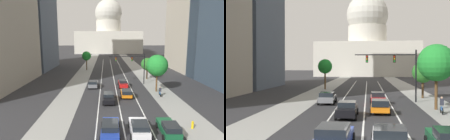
# 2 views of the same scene
# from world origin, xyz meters

# --- Properties ---
(ground_plane) EXTENTS (400.00, 400.00, 0.00)m
(ground_plane) POSITION_xyz_m (0.00, 40.00, 0.00)
(ground_plane) COLOR #2B2B2D
(sidewalk_left) EXTENTS (4.48, 130.00, 0.01)m
(sidewalk_left) POSITION_xyz_m (-8.50, 35.00, 0.01)
(sidewalk_left) COLOR gray
(sidewalk_left) RESTS_ON ground
(sidewalk_right) EXTENTS (4.48, 130.00, 0.01)m
(sidewalk_right) POSITION_xyz_m (8.50, 35.00, 0.01)
(sidewalk_right) COLOR gray
(sidewalk_right) RESTS_ON ground
(lane_stripe_left) EXTENTS (0.16, 90.00, 0.01)m
(lane_stripe_left) POSITION_xyz_m (-3.13, 25.00, 0.01)
(lane_stripe_left) COLOR white
(lane_stripe_left) RESTS_ON ground
(lane_stripe_center) EXTENTS (0.16, 90.00, 0.01)m
(lane_stripe_center) POSITION_xyz_m (0.00, 25.00, 0.01)
(lane_stripe_center) COLOR white
(lane_stripe_center) RESTS_ON ground
(lane_stripe_right) EXTENTS (0.16, 90.00, 0.01)m
(lane_stripe_right) POSITION_xyz_m (3.13, 25.00, 0.01)
(lane_stripe_right) COLOR white
(lane_stripe_right) RESTS_ON ground
(capitol_building) EXTENTS (43.67, 23.40, 37.20)m
(capitol_building) POSITION_xyz_m (0.00, 112.36, 13.36)
(capitol_building) COLOR beige
(capitol_building) RESTS_ON ground
(car_red) EXTENTS (1.95, 4.51, 1.53)m
(car_red) POSITION_xyz_m (1.56, 17.24, 0.79)
(car_red) COLOR red
(car_red) RESTS_ON ground
(car_orange) EXTENTS (2.09, 4.21, 1.47)m
(car_orange) POSITION_xyz_m (1.56, 10.16, 0.77)
(car_orange) COLOR orange
(car_orange) RESTS_ON ground
(car_gray) EXTENTS (2.13, 4.12, 1.49)m
(car_gray) POSITION_xyz_m (-4.69, 17.02, 0.79)
(car_gray) COLOR slate
(car_gray) RESTS_ON ground
(car_green) EXTENTS (2.02, 4.24, 1.53)m
(car_green) POSITION_xyz_m (4.69, -3.29, 0.79)
(car_green) COLOR #14512D
(car_green) RESTS_ON ground
(car_blue) EXTENTS (2.24, 4.82, 1.45)m
(car_blue) POSITION_xyz_m (-1.57, -2.98, 0.76)
(car_blue) COLOR #1E389E
(car_blue) RESTS_ON ground
(car_white) EXTENTS (2.23, 4.28, 1.48)m
(car_white) POSITION_xyz_m (1.56, -2.98, 0.77)
(car_white) COLOR silver
(car_white) RESTS_ON ground
(car_black) EXTENTS (1.99, 4.74, 1.47)m
(car_black) POSITION_xyz_m (-1.56, 7.75, 0.77)
(car_black) COLOR black
(car_black) RESTS_ON ground
(traffic_signal_mast) EXTENTS (8.03, 0.39, 6.84)m
(traffic_signal_mast) POSITION_xyz_m (4.06, 19.82, 4.84)
(traffic_signal_mast) COLOR black
(traffic_signal_mast) RESTS_ON ground
(cyclist) EXTENTS (0.38, 1.70, 1.72)m
(cyclist) POSITION_xyz_m (7.64, 10.59, 0.85)
(cyclist) COLOR black
(cyclist) RESTS_ON ground
(street_tree_far_right) EXTENTS (4.06, 4.06, 7.15)m
(street_tree_far_right) POSITION_xyz_m (7.73, 13.50, 5.10)
(street_tree_far_right) COLOR #51381E
(street_tree_far_right) RESTS_ON ground
(street_tree_mid_left) EXTENTS (2.87, 2.87, 6.00)m
(street_tree_mid_left) POSITION_xyz_m (-8.16, 39.26, 4.52)
(street_tree_mid_left) COLOR #51381E
(street_tree_mid_left) RESTS_ON ground
(street_tree_mid_right) EXTENTS (3.13, 3.13, 5.36)m
(street_tree_mid_right) POSITION_xyz_m (8.32, 24.94, 3.77)
(street_tree_mid_right) COLOR #51381E
(street_tree_mid_right) RESTS_ON ground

